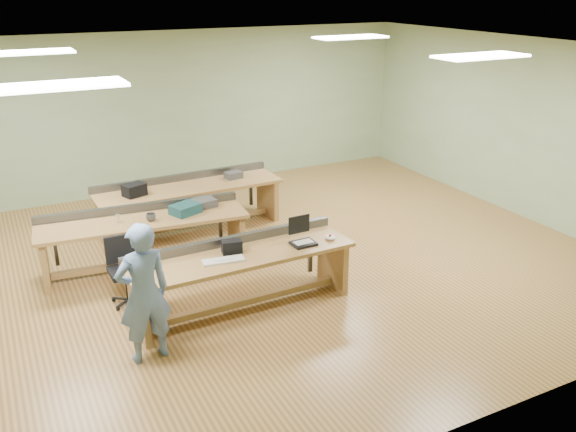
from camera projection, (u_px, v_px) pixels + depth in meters
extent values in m
plane|color=olive|center=(252.00, 265.00, 8.81)|extent=(10.00, 10.00, 0.00)
plane|color=silver|center=(247.00, 52.00, 7.73)|extent=(10.00, 10.00, 0.00)
cube|color=#94AC82|center=(166.00, 112.00, 11.59)|extent=(10.00, 0.04, 3.00)
cube|color=#94AC82|center=(447.00, 290.00, 4.94)|extent=(10.00, 0.04, 3.00)
cube|color=#94AC82|center=(519.00, 128.00, 10.38)|extent=(0.04, 8.00, 3.00)
cube|color=white|center=(57.00, 86.00, 5.44)|extent=(1.20, 0.50, 0.03)
cube|color=white|center=(25.00, 52.00, 7.93)|extent=(1.20, 0.50, 0.03)
cube|color=white|center=(481.00, 56.00, 7.55)|extent=(1.20, 0.50, 0.03)
cube|color=white|center=(351.00, 37.00, 10.04)|extent=(1.20, 0.50, 0.03)
cube|color=#A68546|center=(242.00, 256.00, 7.39)|extent=(2.82, 0.82, 0.05)
cube|color=#A68546|center=(139.00, 309.00, 6.95)|extent=(0.10, 0.65, 0.70)
cube|color=#A68546|center=(332.00, 262.00, 8.10)|extent=(0.10, 0.65, 0.70)
cube|color=#A68546|center=(244.00, 301.00, 7.61)|extent=(2.51, 0.16, 0.08)
cube|color=#494C50|center=(231.00, 240.00, 7.63)|extent=(2.81, 0.15, 0.11)
cube|color=#A68546|center=(143.00, 221.00, 8.46)|extent=(2.93, 1.04, 0.05)
cube|color=#A68546|center=(45.00, 260.00, 8.15)|extent=(0.14, 0.67, 0.70)
cube|color=#A68546|center=(236.00, 232.00, 9.05)|extent=(0.14, 0.67, 0.70)
cube|color=#A68546|center=(147.00, 262.00, 8.69)|extent=(2.57, 0.35, 0.08)
cube|color=#494C50|center=(139.00, 207.00, 8.73)|extent=(2.87, 0.36, 0.11)
cube|color=#A68546|center=(189.00, 188.00, 9.81)|extent=(3.03, 0.88, 0.05)
cube|color=#A68546|center=(104.00, 225.00, 9.32)|extent=(0.10, 0.70, 0.70)
cube|color=#A68546|center=(267.00, 196.00, 10.57)|extent=(0.10, 0.70, 0.70)
cube|color=#A68546|center=(192.00, 224.00, 10.04)|extent=(2.71, 0.17, 0.08)
cube|color=#494C50|center=(182.00, 177.00, 10.08)|extent=(3.01, 0.16, 0.11)
imported|color=slate|center=(144.00, 293.00, 6.37)|extent=(0.61, 0.44, 1.58)
cube|color=black|center=(303.00, 243.00, 7.64)|extent=(0.30, 0.25, 0.03)
cube|color=black|center=(299.00, 224.00, 7.65)|extent=(0.30, 0.02, 0.23)
cube|color=beige|center=(223.00, 261.00, 7.17)|extent=(0.51, 0.23, 0.03)
ellipsoid|color=white|center=(330.00, 237.00, 7.79)|extent=(0.16, 0.18, 0.06)
cube|color=black|center=(232.00, 246.00, 7.39)|extent=(0.27, 0.20, 0.16)
cylinder|color=black|center=(128.00, 288.00, 7.71)|extent=(0.06, 0.06, 0.43)
cube|color=black|center=(126.00, 271.00, 7.62)|extent=(0.42, 0.42, 0.06)
cube|color=black|center=(121.00, 249.00, 7.70)|extent=(0.39, 0.06, 0.37)
cylinder|color=black|center=(129.00, 301.00, 7.77)|extent=(0.48, 0.48, 0.06)
cube|color=#133B40|center=(185.00, 209.00, 8.64)|extent=(0.47, 0.41, 0.14)
cube|color=#39393C|center=(201.00, 204.00, 8.88)|extent=(0.45, 0.32, 0.11)
imported|color=#39393C|center=(151.00, 217.00, 8.38)|extent=(0.14, 0.14, 0.11)
cylinder|color=silver|center=(118.00, 218.00, 8.33)|extent=(0.08, 0.08, 0.11)
cube|color=black|center=(134.00, 190.00, 9.34)|extent=(0.39, 0.33, 0.19)
cube|color=#39393C|center=(233.00, 175.00, 10.19)|extent=(0.30, 0.24, 0.11)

